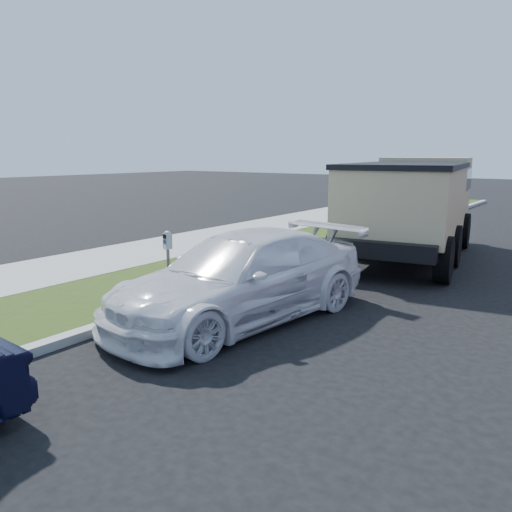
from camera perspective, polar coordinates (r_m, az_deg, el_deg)
The scene contains 5 objects.
ground at distance 8.66m, azimuth 3.61°, elevation -8.69°, with size 120.00×120.00×0.00m, color black.
streetside at distance 13.61m, azimuth -11.74°, elevation -1.08°, with size 6.12×50.00×0.15m.
parking_meter at distance 10.07m, azimuth -10.05°, elevation 0.71°, with size 0.22×0.17×1.38m.
white_wagon at distance 9.12m, azimuth -1.51°, elevation -2.39°, with size 2.22×5.47×1.59m, color white.
dump_truck at distance 15.41m, azimuth 17.42°, elevation 5.94°, with size 3.92×7.69×2.88m.
Camera 1 is at (4.35, -6.85, 3.00)m, focal length 35.00 mm.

